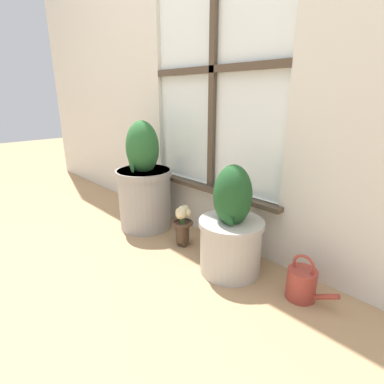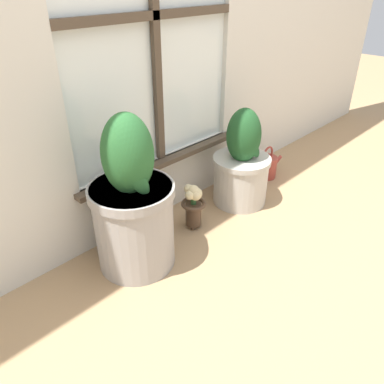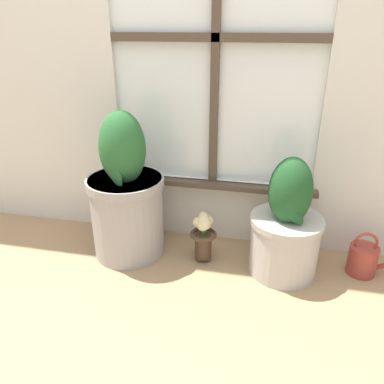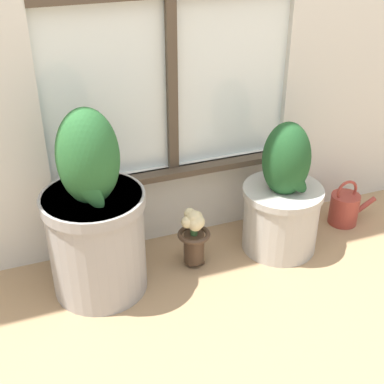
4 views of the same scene
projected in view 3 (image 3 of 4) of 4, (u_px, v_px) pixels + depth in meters
ground_plane at (190, 300)px, 1.47m from camera, size 10.00×10.00×0.00m
potted_plant_left at (126, 199)px, 1.67m from camera, size 0.34×0.34×0.67m
potted_plant_right at (286, 229)px, 1.56m from camera, size 0.30×0.30×0.52m
flower_vase at (204, 234)px, 1.66m from camera, size 0.12×0.12×0.23m
watering_can at (363, 259)px, 1.60m from camera, size 0.22×0.12×0.20m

